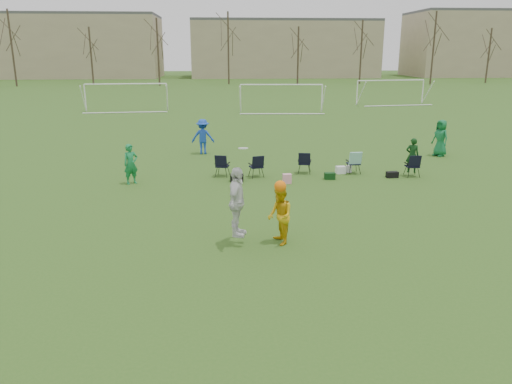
{
  "coord_description": "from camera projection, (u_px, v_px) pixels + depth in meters",
  "views": [
    {
      "loc": [
        -1.42,
        -12.93,
        5.26
      ],
      "look_at": [
        -0.43,
        1.22,
        1.25
      ],
      "focal_mm": 35.0,
      "sensor_mm": 36.0,
      "label": 1
    }
  ],
  "objects": [
    {
      "name": "goal_right",
      "position": [
        391.0,
        85.0,
        50.97
      ],
      "size": [
        7.35,
        1.14,
        2.46
      ],
      "rotation": [
        0.0,
        0.0,
        0.14
      ],
      "color": "white",
      "rests_on": "ground"
    },
    {
      "name": "fielder_green_near",
      "position": [
        131.0,
        164.0,
        20.34
      ],
      "size": [
        0.72,
        0.66,
        1.65
      ],
      "primitive_type": "imported",
      "rotation": [
        0.0,
        0.0,
        0.57
      ],
      "color": "#157A3F",
      "rests_on": "ground"
    },
    {
      "name": "sideline_setup",
      "position": [
        324.0,
        164.0,
        21.78
      ],
      "size": [
        8.92,
        2.22,
        1.67
      ],
      "color": "#0E3612",
      "rests_on": "ground"
    },
    {
      "name": "fielder_blue",
      "position": [
        203.0,
        137.0,
        26.3
      ],
      "size": [
        1.23,
        0.75,
        1.84
      ],
      "primitive_type": "imported",
      "rotation": [
        0.0,
        0.0,
        3.08
      ],
      "color": "#1842B4",
      "rests_on": "ground"
    },
    {
      "name": "center_contest",
      "position": [
        256.0,
        208.0,
        13.82
      ],
      "size": [
        1.96,
        1.24,
        2.78
      ],
      "color": "silver",
      "rests_on": "ground"
    },
    {
      "name": "fielder_green_far",
      "position": [
        441.0,
        138.0,
        25.77
      ],
      "size": [
        0.93,
        1.09,
        1.89
      ],
      "primitive_type": "imported",
      "rotation": [
        0.0,
        0.0,
        -1.14
      ],
      "color": "#126634",
      "rests_on": "ground"
    },
    {
      "name": "building_row",
      "position": [
        258.0,
        48.0,
        104.91
      ],
      "size": [
        126.0,
        16.0,
        13.0
      ],
      "color": "tan",
      "rests_on": "ground"
    },
    {
      "name": "ground",
      "position": [
        274.0,
        247.0,
        13.94
      ],
      "size": [
        260.0,
        260.0,
        0.0
      ],
      "primitive_type": "plane",
      "color": "#30591C",
      "rests_on": "ground"
    },
    {
      "name": "goal_left",
      "position": [
        126.0,
        89.0,
        45.38
      ],
      "size": [
        7.39,
        0.76,
        2.46
      ],
      "rotation": [
        0.0,
        0.0,
        0.09
      ],
      "color": "white",
      "rests_on": "ground"
    },
    {
      "name": "goal_mid",
      "position": [
        281.0,
        90.0,
        44.4
      ],
      "size": [
        7.4,
        0.63,
        2.46
      ],
      "rotation": [
        0.0,
        0.0,
        -0.07
      ],
      "color": "white",
      "rests_on": "ground"
    },
    {
      "name": "tree_line",
      "position": [
        230.0,
        52.0,
        79.61
      ],
      "size": [
        110.28,
        3.28,
        11.4
      ],
      "color": "#382B21",
      "rests_on": "ground"
    }
  ]
}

